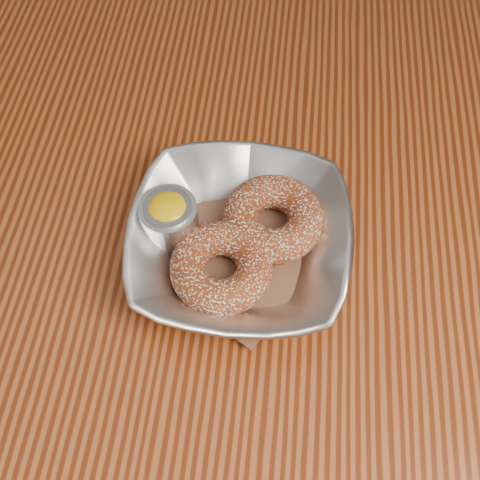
# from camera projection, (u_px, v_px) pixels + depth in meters

# --- Properties ---
(ground_plane) EXTENTS (4.00, 4.00, 0.00)m
(ground_plane) POSITION_uv_depth(u_px,v_px,m) (195.00, 391.00, 1.24)
(ground_plane) COLOR #565659
(ground_plane) RESTS_ON ground
(table) EXTENTS (1.20, 0.80, 0.75)m
(table) POSITION_uv_depth(u_px,v_px,m) (157.00, 246.00, 0.68)
(table) COLOR brown
(table) RESTS_ON ground_plane
(serving_bowl) EXTENTS (0.21, 0.21, 0.05)m
(serving_bowl) POSITION_uv_depth(u_px,v_px,m) (240.00, 242.00, 0.54)
(serving_bowl) COLOR silver
(serving_bowl) RESTS_ON table
(parchment) EXTENTS (0.20, 0.20, 0.00)m
(parchment) POSITION_uv_depth(u_px,v_px,m) (240.00, 251.00, 0.55)
(parchment) COLOR brown
(parchment) RESTS_ON table
(donut_back) EXTENTS (0.11, 0.11, 0.03)m
(donut_back) POSITION_uv_depth(u_px,v_px,m) (273.00, 218.00, 0.55)
(donut_back) COLOR maroon
(donut_back) RESTS_ON parchment
(donut_front) EXTENTS (0.10, 0.10, 0.03)m
(donut_front) POSITION_uv_depth(u_px,v_px,m) (221.00, 267.00, 0.52)
(donut_front) COLOR maroon
(donut_front) RESTS_ON parchment
(ramekin) EXTENTS (0.06, 0.06, 0.06)m
(ramekin) POSITION_uv_depth(u_px,v_px,m) (170.00, 219.00, 0.54)
(ramekin) COLOR silver
(ramekin) RESTS_ON table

